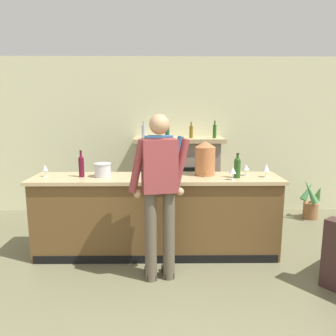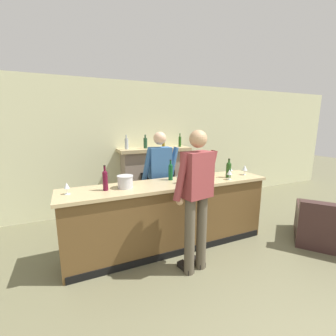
# 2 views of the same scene
# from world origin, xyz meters

# --- Properties ---
(wall_back_panel) EXTENTS (12.00, 0.07, 2.75)m
(wall_back_panel) POSITION_xyz_m (0.00, 4.44, 1.38)
(wall_back_panel) COLOR beige
(wall_back_panel) RESTS_ON ground_plane
(bar_counter) EXTENTS (3.12, 0.64, 1.02)m
(bar_counter) POSITION_xyz_m (-0.08, 2.56, 0.51)
(bar_counter) COLOR brown
(bar_counter) RESTS_ON ground_plane
(fireplace_stone) EXTENTS (1.55, 0.52, 1.66)m
(fireplace_stone) POSITION_xyz_m (0.27, 4.18, 0.69)
(fireplace_stone) COLOR gray
(fireplace_stone) RESTS_ON ground_plane
(potted_plant_corner) EXTENTS (0.42, 0.44, 0.71)m
(potted_plant_corner) POSITION_xyz_m (2.53, 3.90, 0.30)
(potted_plant_corner) COLOR #905E39
(potted_plant_corner) RESTS_ON ground_plane
(person_customer) EXTENTS (0.65, 0.36, 1.81)m
(person_customer) POSITION_xyz_m (-0.03, 1.90, 1.01)
(person_customer) COLOR brown
(person_customer) RESTS_ON ground_plane
(person_bartender) EXTENTS (0.66, 0.32, 1.75)m
(person_bartender) POSITION_xyz_m (-0.04, 3.07, 0.97)
(person_bartender) COLOR #47482A
(person_bartender) RESTS_ON ground_plane
(copper_dispenser) EXTENTS (0.26, 0.30, 0.44)m
(copper_dispenser) POSITION_xyz_m (0.54, 2.65, 1.24)
(copper_dispenser) COLOR #B26A3E
(copper_dispenser) RESTS_ON bar_counter
(ice_bucket_steel) EXTENTS (0.22, 0.22, 0.17)m
(ice_bucket_steel) POSITION_xyz_m (-0.75, 2.57, 1.11)
(ice_bucket_steel) COLOR silver
(ice_bucket_steel) RESTS_ON bar_counter
(wine_bottle_merlot_tall) EXTENTS (0.08, 0.08, 0.31)m
(wine_bottle_merlot_tall) POSITION_xyz_m (0.92, 2.49, 1.16)
(wine_bottle_merlot_tall) COLOR #214B19
(wine_bottle_merlot_tall) RESTS_ON bar_counter
(wine_bottle_chardonnay_pale) EXTENTS (0.07, 0.07, 0.32)m
(wine_bottle_chardonnay_pale) POSITION_xyz_m (-0.01, 2.71, 1.16)
(wine_bottle_chardonnay_pale) COLOR #0D4A24
(wine_bottle_chardonnay_pale) RESTS_ON bar_counter
(wine_bottle_burgundy_dark) EXTENTS (0.07, 0.07, 0.33)m
(wine_bottle_burgundy_dark) POSITION_xyz_m (-1.01, 2.56, 1.17)
(wine_bottle_burgundy_dark) COLOR #540E24
(wine_bottle_burgundy_dark) RESTS_ON bar_counter
(wine_glass_near_bucket) EXTENTS (0.09, 0.09, 0.15)m
(wine_glass_near_bucket) POSITION_xyz_m (1.06, 2.62, 1.13)
(wine_glass_near_bucket) COLOR silver
(wine_glass_near_bucket) RESTS_ON bar_counter
(wine_glass_by_dispenser) EXTENTS (0.07, 0.07, 0.15)m
(wine_glass_by_dispenser) POSITION_xyz_m (-1.48, 2.58, 1.13)
(wine_glass_by_dispenser) COLOR silver
(wine_glass_by_dispenser) RESTS_ON bar_counter
(wine_glass_front_left) EXTENTS (0.08, 0.08, 0.16)m
(wine_glass_front_left) POSITION_xyz_m (0.84, 2.37, 1.14)
(wine_glass_front_left) COLOR silver
(wine_glass_front_left) RESTS_ON bar_counter
(wine_glass_mid_counter) EXTENTS (0.09, 0.09, 0.17)m
(wine_glass_mid_counter) POSITION_xyz_m (1.28, 2.52, 1.14)
(wine_glass_mid_counter) COLOR silver
(wine_glass_mid_counter) RESTS_ON bar_counter
(wine_glass_front_right) EXTENTS (0.08, 0.08, 0.17)m
(wine_glass_front_right) POSITION_xyz_m (0.02, 2.49, 1.14)
(wine_glass_front_right) COLOR silver
(wine_glass_front_right) RESTS_ON bar_counter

